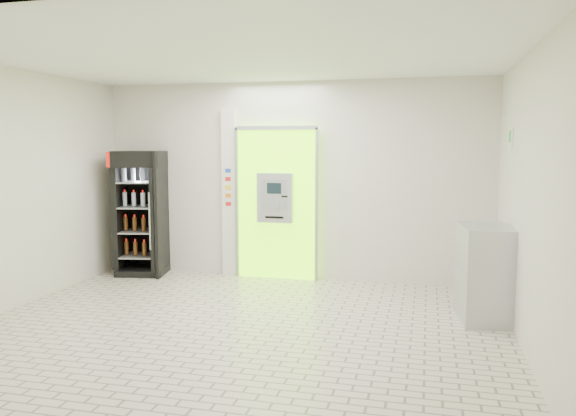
% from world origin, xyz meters
% --- Properties ---
extents(ground, '(6.00, 6.00, 0.00)m').
position_xyz_m(ground, '(0.00, 0.00, 0.00)').
color(ground, '#BEAF9E').
rests_on(ground, ground).
extents(room_shell, '(6.00, 6.00, 6.00)m').
position_xyz_m(room_shell, '(0.00, 0.00, 1.84)').
color(room_shell, beige).
rests_on(room_shell, ground).
extents(atm_assembly, '(1.30, 0.24, 2.33)m').
position_xyz_m(atm_assembly, '(-0.20, 2.41, 1.17)').
color(atm_assembly, '#77EF04').
rests_on(atm_assembly, ground).
extents(pillar, '(0.22, 0.11, 2.60)m').
position_xyz_m(pillar, '(-0.98, 2.45, 1.30)').
color(pillar, silver).
rests_on(pillar, ground).
extents(beverage_cooler, '(0.85, 0.80, 1.95)m').
position_xyz_m(beverage_cooler, '(-2.35, 2.17, 0.94)').
color(beverage_cooler, black).
rests_on(beverage_cooler, ground).
extents(steel_cabinet, '(0.66, 0.89, 1.11)m').
position_xyz_m(steel_cabinet, '(2.71, 0.97, 0.56)').
color(steel_cabinet, '#A8ABB0').
rests_on(steel_cabinet, ground).
extents(exit_sign, '(0.02, 0.22, 0.26)m').
position_xyz_m(exit_sign, '(2.99, 1.40, 2.12)').
color(exit_sign, white).
rests_on(exit_sign, room_shell).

